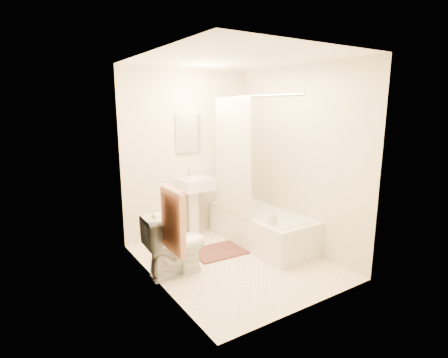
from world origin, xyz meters
TOP-DOWN VIEW (x-y plane):
  - floor at (0.00, 0.00)m, footprint 2.40×2.40m
  - ceiling at (0.00, 0.00)m, footprint 2.40×2.40m
  - wall_back at (0.00, 1.20)m, footprint 2.00×0.02m
  - wall_left at (-1.00, 0.00)m, footprint 0.02×2.40m
  - wall_right at (1.00, 0.00)m, footprint 0.02×2.40m
  - mirror at (0.00, 1.18)m, footprint 0.40×0.03m
  - curtain_rod at (0.30, 0.10)m, footprint 0.03×1.70m
  - shower_curtain at (0.30, 0.50)m, footprint 0.04×0.80m
  - towel_bar at (-0.96, -0.25)m, footprint 0.02×0.60m
  - towel at (-0.93, -0.25)m, footprint 0.06×0.45m
  - toilet_paper at (-0.93, 0.12)m, footprint 0.11×0.12m
  - toilet at (-0.75, 0.10)m, footprint 0.74×0.44m
  - sink at (0.01, 1.06)m, footprint 0.52×0.43m
  - bathtub at (0.65, 0.30)m, footprint 0.71×1.61m
  - bath_mat at (-0.03, 0.34)m, footprint 0.69×0.53m
  - soap_bottle at (0.43, -0.19)m, footprint 0.09×0.09m
  - scrub_brush at (0.57, 0.78)m, footprint 0.10×0.20m

SIDE VIEW (x-z plane):
  - floor at x=0.00m, z-range 0.00..0.00m
  - bath_mat at x=-0.03m, z-range 0.00..0.02m
  - bathtub at x=0.65m, z-range 0.00..0.45m
  - toilet at x=-0.75m, z-range 0.00..0.70m
  - scrub_brush at x=0.57m, z-range 0.45..0.49m
  - sink at x=0.01m, z-range 0.00..0.95m
  - soap_bottle at x=0.43m, z-range 0.45..0.65m
  - toilet_paper at x=-0.93m, z-range 0.64..0.76m
  - towel at x=-0.93m, z-range 0.45..1.11m
  - towel_bar at x=-0.96m, z-range 1.09..1.11m
  - wall_back at x=0.00m, z-range 0.00..2.40m
  - wall_left at x=-1.00m, z-range 0.00..2.40m
  - wall_right at x=1.00m, z-range 0.00..2.40m
  - shower_curtain at x=0.30m, z-range 0.44..2.00m
  - mirror at x=0.00m, z-range 1.23..1.77m
  - curtain_rod at x=0.30m, z-range 1.98..2.02m
  - ceiling at x=0.00m, z-range 2.40..2.40m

